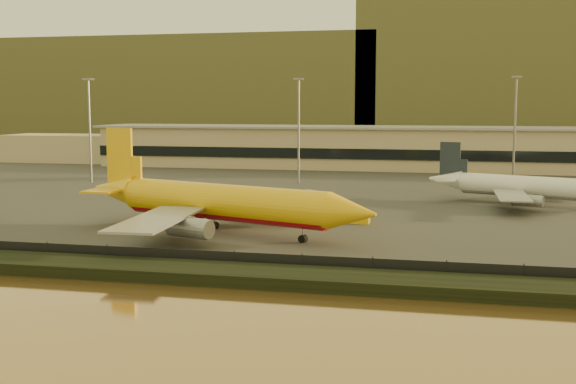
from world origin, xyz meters
TOP-DOWN VIEW (x-y plane):
  - ground at (0.00, 0.00)m, footprint 900.00×900.00m
  - embankment at (0.00, -17.00)m, footprint 320.00×7.00m
  - tarmac at (0.00, 95.00)m, footprint 320.00×220.00m
  - perimeter_fence at (0.00, -13.00)m, footprint 300.00×0.05m
  - terminal_building at (-14.52, 125.55)m, footprint 202.00×25.00m
  - apron_light_masts at (15.00, 75.00)m, footprint 152.20×12.20m
  - distant_hills at (-20.74, 340.00)m, footprint 470.00×160.00m
  - dhl_cargo_jet at (-7.30, 10.05)m, footprint 49.99×47.57m
  - white_narrowbody_jet at (40.86, 51.65)m, footprint 38.90×36.77m
  - gse_vehicle_yellow at (11.38, 23.61)m, footprint 4.54×2.27m
  - gse_vehicle_white at (-18.32, 33.85)m, footprint 4.04×2.17m

SIDE VIEW (x-z plane):
  - ground at x=0.00m, z-range 0.00..0.00m
  - tarmac at x=0.00m, z-range 0.00..0.20m
  - embankment at x=0.00m, z-range 0.00..1.40m
  - gse_vehicle_white at x=-18.32m, z-range 0.20..1.94m
  - gse_vehicle_yellow at x=11.38m, z-range 0.20..2.19m
  - perimeter_fence at x=0.00m, z-range 0.20..2.40m
  - white_narrowbody_jet at x=40.86m, z-range -2.14..9.47m
  - dhl_cargo_jet at x=-7.30m, z-range -2.89..12.45m
  - terminal_building at x=-14.52m, z-range -0.05..12.55m
  - apron_light_masts at x=15.00m, z-range 3.00..28.40m
  - distant_hills at x=-20.74m, z-range -3.61..66.39m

